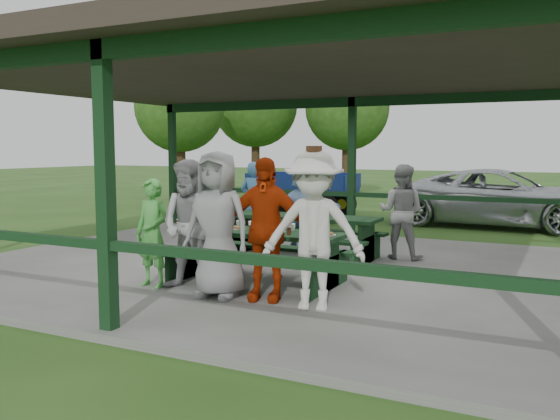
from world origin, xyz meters
The scene contains 19 objects.
ground centered at (0.00, 0.00, 0.00)m, with size 90.00×90.00×0.00m, color #295019.
concrete_slab centered at (0.00, 0.00, 0.05)m, with size 10.00×8.00×0.10m, color slate.
pavilion_structure centered at (0.00, 0.00, 3.17)m, with size 10.60×8.60×3.24m.
picnic_table_near centered at (0.38, -1.20, 0.57)m, with size 2.50×1.39×0.75m.
picnic_table_far centered at (0.14, 0.80, 0.58)m, with size 2.74×1.39×0.75m.
table_setting centered at (0.12, -1.16, 0.89)m, with size 2.46×0.45×0.10m.
contestant_green centered at (-0.81, -2.04, 0.85)m, with size 0.55×0.36×1.50m, color green.
contestant_grey_left centered at (-0.21, -1.98, 0.98)m, with size 0.86×0.67×1.76m, color #9B9B9E.
contestant_grey_mid centered at (0.31, -2.14, 1.04)m, with size 0.92×0.60×1.88m, color gray.
contestant_red centered at (0.91, -1.99, 1.00)m, with size 1.06×0.44×1.80m, color #A42806.
contestant_white_fedora centered at (1.64, -2.13, 1.04)m, with size 1.36×1.00×1.94m.
spectator_lblue centered at (-0.13, 1.54, 0.90)m, with size 1.49×0.47×1.60m, color #9AC0EE.
spectator_blue centered at (-1.53, 2.15, 0.92)m, with size 0.60×0.39×1.63m, color teal.
spectator_grey centered at (1.71, 1.56, 0.92)m, with size 0.79×0.62×1.64m, color gray.
pickup_truck centered at (2.73, 7.54, 0.74)m, with size 2.45×5.30×1.47m, color silver.
farm_trailer centered at (-2.53, 6.86, 0.69)m, with size 4.02×1.87×1.40m.
tree_far_left centered at (-8.07, 14.14, 3.84)m, with size 3.63×3.63×5.67m.
tree_left centered at (-3.99, 14.38, 3.58)m, with size 3.39×3.39×5.30m.
tree_edge_left centered at (-8.70, 9.52, 3.47)m, with size 3.29×3.29×5.14m.
Camera 1 is at (4.35, -8.49, 2.01)m, focal length 38.00 mm.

